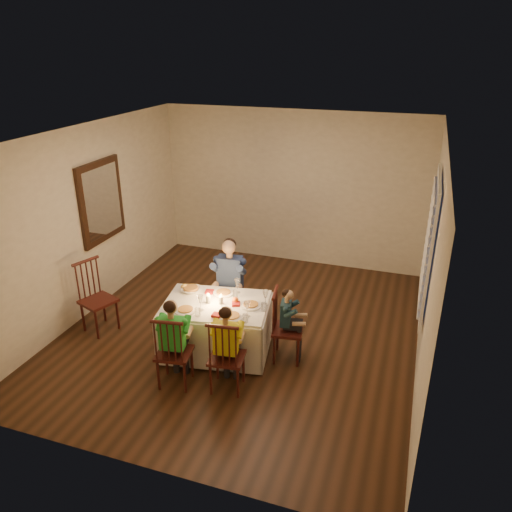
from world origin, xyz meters
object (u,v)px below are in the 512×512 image
(dining_table, at_px, (216,317))
(chair_end, at_px, (287,358))
(chair_extra, at_px, (102,329))
(child_yellow, at_px, (228,388))
(chair_adult, at_px, (231,321))
(chair_near_left, at_px, (177,383))
(adult, at_px, (231,321))
(serving_bowl, at_px, (191,290))
(chair_near_right, at_px, (228,388))
(child_green, at_px, (177,383))
(child_teal, at_px, (287,358))

(dining_table, height_order, chair_end, dining_table)
(chair_extra, distance_m, child_yellow, 2.15)
(chair_adult, height_order, chair_extra, chair_extra)
(chair_near_left, relative_size, adult, 0.75)
(dining_table, distance_m, chair_near_left, 0.92)
(chair_adult, bearing_deg, dining_table, -88.73)
(dining_table, distance_m, adult, 0.86)
(serving_bowl, bearing_deg, chair_near_right, -45.56)
(chair_near_right, height_order, chair_end, same)
(chair_near_left, xyz_separation_m, child_green, (0.00, 0.00, 0.00))
(adult, height_order, child_teal, adult)
(chair_adult, xyz_separation_m, chair_extra, (-1.57, -0.76, 0.00))
(chair_adult, bearing_deg, chair_near_left, -100.09)
(chair_near_right, bearing_deg, adult, -77.68)
(dining_table, xyz_separation_m, chair_extra, (-1.66, -0.05, -0.48))
(chair_near_right, bearing_deg, child_green, 2.56)
(chair_adult, height_order, chair_near_right, same)
(dining_table, height_order, adult, dining_table)
(chair_end, relative_size, child_teal, 0.97)
(chair_end, relative_size, serving_bowl, 3.88)
(child_yellow, xyz_separation_m, serving_bowl, (-0.81, 0.83, 0.70))
(adult, bearing_deg, chair_extra, -160.76)
(chair_extra, bearing_deg, chair_near_right, -85.51)
(dining_table, bearing_deg, chair_extra, 172.19)
(chair_near_right, xyz_separation_m, child_teal, (0.48, 0.77, 0.00))
(chair_adult, height_order, child_teal, child_teal)
(adult, bearing_deg, chair_end, -37.71)
(chair_near_left, distance_m, child_teal, 1.38)
(chair_end, bearing_deg, serving_bowl, 78.74)
(chair_end, relative_size, chair_extra, 0.93)
(child_teal, relative_size, serving_bowl, 4.00)
(chair_adult, relative_size, chair_near_right, 1.00)
(chair_end, xyz_separation_m, child_green, (-1.07, -0.88, 0.00))
(child_green, bearing_deg, chair_extra, -35.25)
(chair_adult, bearing_deg, chair_extra, -160.76)
(chair_near_left, relative_size, chair_end, 1.00)
(chair_adult, bearing_deg, child_yellow, -76.52)
(chair_near_right, height_order, child_teal, child_teal)
(chair_near_right, relative_size, child_green, 0.85)
(serving_bowl, bearing_deg, child_green, -76.49)
(adult, bearing_deg, chair_near_left, -100.09)
(chair_near_left, xyz_separation_m, adult, (0.09, 1.47, 0.00))
(chair_near_left, relative_size, chair_near_right, 1.00)
(dining_table, bearing_deg, serving_bowl, 147.49)
(child_yellow, bearing_deg, chair_near_right, 180.00)
(child_teal, bearing_deg, chair_end, -0.00)
(chair_extra, bearing_deg, chair_near_left, -94.86)
(chair_near_left, xyz_separation_m, chair_end, (1.07, 0.88, 0.00))
(adult, distance_m, child_green, 1.47)
(child_yellow, distance_m, serving_bowl, 1.35)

